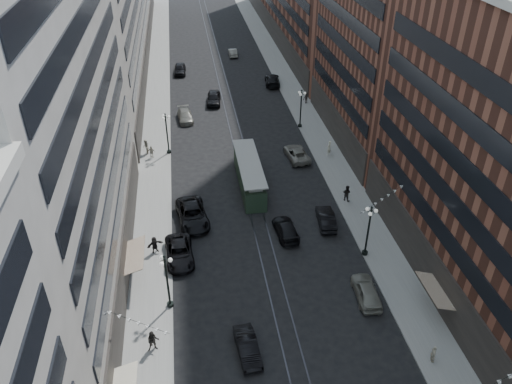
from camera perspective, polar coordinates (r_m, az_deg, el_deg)
ground at (r=70.25m, az=-2.36°, el=6.89°), size 220.00×220.00×0.00m
sidewalk_west at (r=79.12m, az=-11.25°, el=9.48°), size 4.00×180.00×0.15m
sidewalk_east at (r=80.90m, az=4.71°, el=10.55°), size 4.00×180.00×0.15m
rail_west at (r=79.23m, az=-3.71°, el=10.04°), size 0.12×180.00×0.02m
rail_east at (r=79.34m, az=-2.68°, el=10.11°), size 0.12×180.00×0.02m
building_west_mid at (r=40.91m, az=-22.65°, el=5.71°), size 8.00×36.00×28.00m
building_east_mid at (r=43.09m, az=25.75°, el=3.26°), size 8.00×30.00×24.00m
lamppost_sw_far at (r=41.65m, az=-10.13°, el=-9.85°), size 1.03×1.14×5.52m
lamppost_sw_mid at (r=64.15m, az=-10.15°, el=6.76°), size 1.03×1.14×5.52m
lamppost_se_far at (r=47.27m, az=12.73°, el=-4.18°), size 1.03×1.14×5.52m
lamppost_se_mid at (r=70.39m, az=5.15°, el=9.62°), size 1.03×1.14×5.52m
streetcar at (r=57.24m, az=-0.77°, el=1.96°), size 2.51×11.35×3.14m
car_2 at (r=47.72m, az=-8.74°, el=-6.85°), size 2.82×5.59×1.52m
car_4 at (r=44.41m, az=12.52°, el=-10.98°), size 2.19×4.75×1.58m
car_5 at (r=39.50m, az=-0.97°, el=-17.33°), size 1.87×4.35×1.39m
pedestrian_2 at (r=40.12m, az=-11.67°, el=-16.34°), size 0.97×0.60×1.88m
pedestrian_4 at (r=40.99m, az=19.62°, el=-17.06°), size 0.66×0.98×1.53m
car_7 at (r=52.17m, az=-7.28°, el=-2.58°), size 3.68×6.63×1.76m
car_8 at (r=73.99m, az=-8.10°, el=8.62°), size 2.44×5.06×1.42m
car_9 at (r=92.29m, az=-8.70°, el=13.72°), size 2.23×5.04×1.69m
car_10 at (r=51.94m, az=8.00°, el=-3.00°), size 2.07×4.70×1.50m
car_11 at (r=63.36m, az=4.67°, el=4.42°), size 2.88×5.45×1.46m
car_12 at (r=86.40m, az=1.87°, el=12.71°), size 2.99×6.03×1.68m
car_13 at (r=79.16m, az=-4.86°, el=10.65°), size 2.64×5.35×1.75m
car_14 at (r=100.72m, az=-2.67°, el=15.65°), size 1.58×4.35×1.43m
pedestrian_5 at (r=48.62m, az=-11.51°, el=-5.92°), size 1.65×1.08×1.73m
pedestrian_6 at (r=64.38m, az=-11.85°, el=4.50°), size 1.01×0.61×1.61m
pedestrian_7 at (r=55.60m, az=10.32°, el=-0.12°), size 1.02×0.98×1.88m
pedestrian_8 at (r=64.31m, az=8.34°, el=5.01°), size 0.83×0.81×1.93m
pedestrian_9 at (r=78.95m, az=5.80°, el=10.66°), size 1.21×0.70×1.76m
car_extra_0 at (r=50.16m, az=3.42°, el=-4.24°), size 2.28×4.97×1.41m
pedestrian_extra_0 at (r=65.37m, az=-12.48°, el=5.05°), size 0.55×0.96×1.94m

